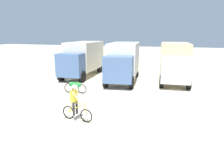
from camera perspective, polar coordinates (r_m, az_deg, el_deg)
name	(u,v)px	position (r m, az deg, el deg)	size (l,w,h in m)	color
ground_plane	(93,124)	(10.32, -5.05, -10.69)	(120.00, 120.00, 0.00)	beige
box_truck_cream_rv	(83,57)	(21.49, -7.81, 7.09)	(2.67, 6.85, 3.35)	beige
box_truck_avon_van	(123,60)	(19.09, 3.04, 6.40)	(3.10, 6.97, 3.35)	white
box_truck_tan_camper	(175,60)	(19.68, 16.40, 6.09)	(2.79, 6.89, 3.35)	#CCB78E
cyclist_orange_shirt	(76,104)	(10.57, -9.65, -5.30)	(1.72, 0.53, 1.82)	black
bicycle_spare	(75,88)	(15.53, -9.82, -0.96)	(1.73, 0.50, 0.97)	black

